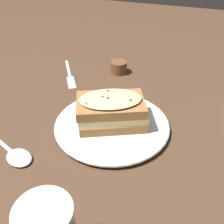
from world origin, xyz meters
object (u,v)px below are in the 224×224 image
object	(u,v)px
fork	(70,77)
condiment_pot	(119,67)
dinner_plate	(112,125)
spoon	(16,155)
sandwich	(111,110)

from	to	relation	value
fork	condiment_pot	world-z (taller)	condiment_pot
dinner_plate	fork	world-z (taller)	dinner_plate
spoon	condiment_pot	bearing A→B (deg)	-168.26
sandwich	fork	size ratio (longest dim) A/B	1.03
dinner_plate	condiment_pot	size ratio (longest dim) A/B	5.08
sandwich	fork	bearing A→B (deg)	137.24
sandwich	spoon	size ratio (longest dim) A/B	1.01
dinner_plate	condiment_pot	bearing A→B (deg)	105.53
sandwich	condiment_pot	world-z (taller)	sandwich
spoon	condiment_pot	distance (m)	0.43
dinner_plate	spoon	world-z (taller)	dinner_plate
spoon	condiment_pot	xyz separation A→B (m)	(0.08, 0.42, 0.01)
dinner_plate	spoon	bearing A→B (deg)	-134.26
dinner_plate	sandwich	bearing A→B (deg)	-150.93
fork	condiment_pot	size ratio (longest dim) A/B	3.28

